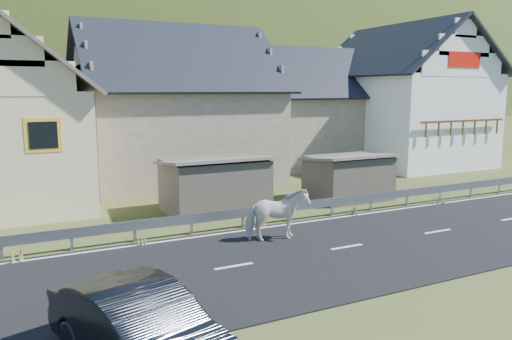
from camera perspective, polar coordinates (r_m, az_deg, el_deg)
ground at (r=16.60m, az=10.33°, el=-8.78°), size 160.00×160.00×0.00m
road at (r=16.59m, az=10.33°, el=-8.72°), size 60.00×7.00×0.04m
lane_markings at (r=16.58m, az=10.33°, el=-8.63°), size 60.00×6.60×0.01m
guardrail at (r=19.40m, az=3.86°, el=-4.29°), size 28.10×0.09×0.75m
shed_left at (r=20.91m, az=-4.78°, el=-1.80°), size 4.30×3.30×2.40m
shed_right at (r=23.65m, az=10.48°, el=-0.88°), size 3.80×2.90×2.20m
house_stone_a at (r=28.89m, az=-9.32°, el=8.21°), size 10.80×9.80×8.90m
house_stone_b at (r=34.93m, az=5.70°, el=7.79°), size 9.80×8.80×8.10m
house_white at (r=36.18m, az=16.48°, el=8.81°), size 8.80×10.80×9.70m
mountain at (r=194.76m, az=-21.92°, el=1.16°), size 440.00×280.00×260.00m
horse at (r=16.82m, az=2.41°, el=-5.12°), size 1.19×2.19×1.76m
car at (r=9.69m, az=-12.93°, el=-17.46°), size 2.94×4.98×1.55m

